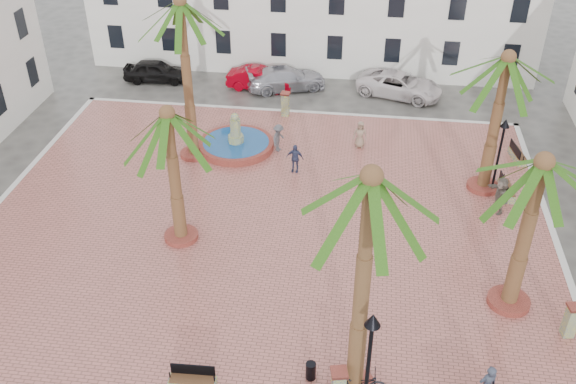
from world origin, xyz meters
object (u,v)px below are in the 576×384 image
object	(u,v)px
bench_s	(193,381)
bicycle_a	(359,383)
pedestrian_east	(500,195)
bollard_e	(571,320)
palm_sw	(169,131)
pedestrian_fountain_a	(360,135)
palm_ne	(505,75)
litter_bin	(311,371)
car_white	(400,85)
lamppost_s	(370,349)
pedestrian_north	(279,138)
fountain	(236,143)
lamppost_e	(501,144)
palm_e	(539,183)
palm_nw	(182,19)
bench_ne	(517,155)
palm_s	(369,203)
car_red	(260,79)
bollard_n	(285,104)
car_black	(156,71)
car_silver	(286,78)
bench_e	(506,190)
pedestrian_fountain_b	(295,158)

from	to	relation	value
bench_s	bicycle_a	size ratio (longest dim) A/B	0.86
pedestrian_east	bollard_e	bearing A→B (deg)	-8.65
palm_sw	pedestrian_fountain_a	distance (m)	12.79
bench_s	bicycle_a	distance (m)	5.59
palm_ne	pedestrian_fountain_a	xyz separation A→B (m)	(-6.25, 3.31, -5.28)
litter_bin	car_white	world-z (taller)	car_white
lamppost_s	pedestrian_north	world-z (taller)	lamppost_s
palm_sw	pedestrian_north	xyz separation A→B (m)	(3.15, 8.27, -4.62)
pedestrian_fountain_a	bollard_e	bearing A→B (deg)	-56.15
bench_s	bollard_e	world-z (taller)	bollard_e
palm_sw	car_white	bearing A→B (deg)	59.51
fountain	car_white	bearing A→B (deg)	42.95
lamppost_e	pedestrian_east	bearing A→B (deg)	-88.72
palm_e	pedestrian_east	world-z (taller)	palm_e
fountain	palm_nw	world-z (taller)	palm_nw
bench_s	bench_ne	distance (m)	21.54
palm_s	bicycle_a	size ratio (longest dim) A/B	4.69
pedestrian_north	bench_s	bearing A→B (deg)	-162.67
palm_s	bollard_e	size ratio (longest dim) A/B	6.18
palm_s	lamppost_e	xyz separation A→B (m)	(6.15, 12.99, -4.93)
palm_nw	pedestrian_east	distance (m)	17.11
bollard_e	bicycle_a	size ratio (longest dim) A/B	0.76
palm_e	bicycle_a	bearing A→B (deg)	-137.83
palm_sw	palm_e	distance (m)	14.00
palm_sw	car_red	xyz separation A→B (m)	(0.74, 16.39, -4.84)
bench_s	bicycle_a	xyz separation A→B (m)	(5.56, 0.49, 0.25)
pedestrian_north	pedestrian_east	distance (m)	11.84
litter_bin	bollard_n	bearing A→B (deg)	100.41
litter_bin	pedestrian_east	size ratio (longest dim) A/B	0.37
fountain	car_black	distance (m)	11.07
fountain	litter_bin	bearing A→B (deg)	-69.41
lamppost_s	car_silver	xyz separation A→B (m)	(-5.96, 24.82, -2.44)
bench_e	litter_bin	distance (m)	15.02
lamppost_e	bollard_n	bearing A→B (deg)	148.81
bench_s	pedestrian_fountain_b	bearing A→B (deg)	80.90
lamppost_s	car_red	bearing A→B (deg)	107.21
bollard_n	car_white	distance (m)	7.89
pedestrian_east	car_white	xyz separation A→B (m)	(-4.47, 12.51, -0.32)
bench_s	bollard_e	bearing A→B (deg)	15.31
bicycle_a	car_silver	world-z (taller)	car_silver
palm_s	bicycle_a	xyz separation A→B (m)	(0.17, -0.15, -7.13)
bench_ne	car_silver	bearing A→B (deg)	50.71
palm_s	bench_e	distance (m)	16.25
pedestrian_fountain_a	car_white	world-z (taller)	pedestrian_fountain_a
palm_sw	bench_ne	world-z (taller)	palm_sw
fountain	car_white	distance (m)	12.19
bicycle_a	palm_s	bearing A→B (deg)	45.60
pedestrian_fountain_b	pedestrian_east	distance (m)	10.16
litter_bin	pedestrian_east	xyz separation A→B (m)	(7.67, 11.02, 0.57)
bench_s	lamppost_s	distance (m)	6.41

